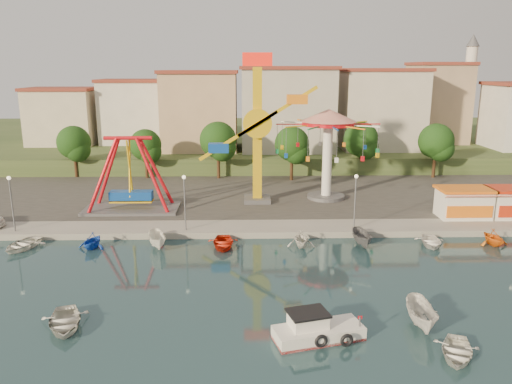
{
  "coord_description": "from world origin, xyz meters",
  "views": [
    {
      "loc": [
        -2.4,
        -32.09,
        15.48
      ],
      "look_at": [
        -1.32,
        14.0,
        4.0
      ],
      "focal_mm": 35.0,
      "sensor_mm": 36.0,
      "label": 1
    }
  ],
  "objects_px": {
    "kamikaze_tower": "(261,134)",
    "cabin_motorboat": "(316,331)",
    "wave_swinger": "(328,134)",
    "pirate_ship_ride": "(130,176)",
    "skiff": "(422,315)",
    "rowboat_a": "(64,322)"
  },
  "relations": [
    {
      "from": "kamikaze_tower",
      "to": "cabin_motorboat",
      "type": "bearing_deg",
      "value": -85.51
    },
    {
      "from": "kamikaze_tower",
      "to": "wave_swinger",
      "type": "distance_m",
      "value": 7.82
    },
    {
      "from": "pirate_ship_ride",
      "to": "kamikaze_tower",
      "type": "relative_size",
      "value": 0.61
    },
    {
      "from": "pirate_ship_ride",
      "to": "wave_swinger",
      "type": "xyz_separation_m",
      "value": [
        21.71,
        4.51,
        3.8
      ]
    },
    {
      "from": "pirate_ship_ride",
      "to": "cabin_motorboat",
      "type": "relative_size",
      "value": 1.8
    },
    {
      "from": "pirate_ship_ride",
      "to": "skiff",
      "type": "xyz_separation_m",
      "value": [
        22.96,
        -24.53,
        -3.61
      ]
    },
    {
      "from": "wave_swinger",
      "to": "pirate_ship_ride",
      "type": "bearing_deg",
      "value": -168.27
    },
    {
      "from": "kamikaze_tower",
      "to": "rowboat_a",
      "type": "height_order",
      "value": "kamikaze_tower"
    },
    {
      "from": "cabin_motorboat",
      "to": "rowboat_a",
      "type": "bearing_deg",
      "value": 158.77
    },
    {
      "from": "rowboat_a",
      "to": "skiff",
      "type": "distance_m",
      "value": 21.89
    },
    {
      "from": "cabin_motorboat",
      "to": "rowboat_a",
      "type": "relative_size",
      "value": 1.38
    },
    {
      "from": "kamikaze_tower",
      "to": "wave_swinger",
      "type": "xyz_separation_m",
      "value": [
        7.67,
        1.52,
        -0.16
      ]
    },
    {
      "from": "kamikaze_tower",
      "to": "skiff",
      "type": "distance_m",
      "value": 29.9
    },
    {
      "from": "pirate_ship_ride",
      "to": "kamikaze_tower",
      "type": "bearing_deg",
      "value": 12.0
    },
    {
      "from": "rowboat_a",
      "to": "skiff",
      "type": "bearing_deg",
      "value": -18.23
    },
    {
      "from": "kamikaze_tower",
      "to": "cabin_motorboat",
      "type": "xyz_separation_m",
      "value": [
        2.26,
        -28.75,
        -7.87
      ]
    },
    {
      "from": "pirate_ship_ride",
      "to": "kamikaze_tower",
      "type": "height_order",
      "value": "kamikaze_tower"
    },
    {
      "from": "rowboat_a",
      "to": "cabin_motorboat",
      "type": "bearing_deg",
      "value": -23.34
    },
    {
      "from": "pirate_ship_ride",
      "to": "skiff",
      "type": "bearing_deg",
      "value": -46.88
    },
    {
      "from": "pirate_ship_ride",
      "to": "rowboat_a",
      "type": "bearing_deg",
      "value": -87.44
    },
    {
      "from": "kamikaze_tower",
      "to": "cabin_motorboat",
      "type": "distance_m",
      "value": 29.89
    },
    {
      "from": "wave_swinger",
      "to": "cabin_motorboat",
      "type": "xyz_separation_m",
      "value": [
        -5.41,
        -30.27,
        -7.7
      ]
    }
  ]
}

